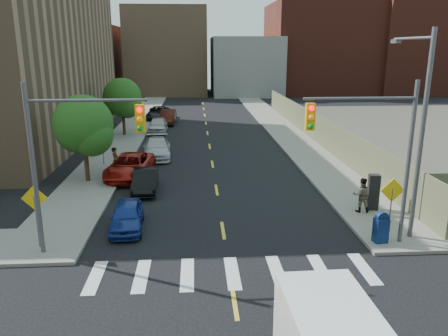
{
  "coord_description": "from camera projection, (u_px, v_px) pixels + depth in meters",
  "views": [
    {
      "loc": [
        -1.2,
        -10.76,
        8.21
      ],
      "look_at": [
        0.29,
        11.67,
        2.0
      ],
      "focal_mm": 35.0,
      "sensor_mm": 36.0,
      "label": 1
    }
  ],
  "objects": [
    {
      "name": "sidewalk_nw",
      "position": [
        140.0,
        118.0,
        52.0
      ],
      "size": [
        3.5,
        73.0,
        0.15
      ],
      "primitive_type": "cube",
      "color": "gray",
      "rests_on": "ground"
    },
    {
      "name": "sidewalk_ne",
      "position": [
        269.0,
        117.0,
        53.0
      ],
      "size": [
        3.5,
        73.0,
        0.15
      ],
      "primitive_type": "cube",
      "color": "gray",
      "rests_on": "ground"
    },
    {
      "name": "fence_north",
      "position": [
        314.0,
        127.0,
        39.82
      ],
      "size": [
        0.12,
        44.0,
        2.5
      ],
      "primitive_type": "cube",
      "color": "#595E42",
      "rests_on": "ground"
    },
    {
      "name": "bg_bldg_west",
      "position": [
        76.0,
        61.0,
        76.92
      ],
      "size": [
        14.0,
        18.0,
        12.0
      ],
      "primitive_type": "cube",
      "color": "#592319",
      "rests_on": "ground"
    },
    {
      "name": "bg_bldg_midwest",
      "position": [
        168.0,
        52.0,
        79.47
      ],
      "size": [
        14.0,
        16.0,
        15.0
      ],
      "primitive_type": "cube",
      "color": "#8C6B4C",
      "rests_on": "ground"
    },
    {
      "name": "bg_bldg_center",
      "position": [
        245.0,
        66.0,
        79.11
      ],
      "size": [
        12.0,
        16.0,
        10.0
      ],
      "primitive_type": "cube",
      "color": "gray",
      "rests_on": "ground"
    },
    {
      "name": "bg_bldg_east",
      "position": [
        319.0,
        49.0,
        81.13
      ],
      "size": [
        18.0,
        18.0,
        16.0
      ],
      "primitive_type": "cube",
      "color": "#592319",
      "rests_on": "ground"
    },
    {
      "name": "bg_bldg_fareast",
      "position": [
        408.0,
        43.0,
        79.97
      ],
      "size": [
        14.0,
        16.0,
        18.0
      ],
      "primitive_type": "cube",
      "color": "#592319",
      "rests_on": "ground"
    },
    {
      "name": "smokestack",
      "position": [
        432.0,
        14.0,
        78.89
      ],
      "size": [
        1.8,
        1.8,
        28.0
      ],
      "primitive_type": "cylinder",
      "color": "#8C6B4C",
      "rests_on": "ground"
    },
    {
      "name": "signal_nw",
      "position": [
        71.0,
        147.0,
        16.79
      ],
      "size": [
        4.59,
        0.3,
        7.0
      ],
      "color": "#59595E",
      "rests_on": "ground"
    },
    {
      "name": "signal_ne",
      "position": [
        374.0,
        142.0,
        17.56
      ],
      "size": [
        4.59,
        0.3,
        7.0
      ],
      "color": "#59595E",
      "rests_on": "ground"
    },
    {
      "name": "streetlight_ne",
      "position": [
        419.0,
        121.0,
        18.38
      ],
      "size": [
        0.25,
        3.7,
        9.0
      ],
      "color": "#59595E",
      "rests_on": "ground"
    },
    {
      "name": "warn_sign_nw",
      "position": [
        35.0,
        205.0,
        17.83
      ],
      "size": [
        1.06,
        0.06,
        2.83
      ],
      "color": "#59595E",
      "rests_on": "ground"
    },
    {
      "name": "warn_sign_ne",
      "position": [
        392.0,
        197.0,
        18.79
      ],
      "size": [
        1.06,
        0.06,
        2.83
      ],
      "color": "#59595E",
      "rests_on": "ground"
    },
    {
      "name": "warn_sign_midwest",
      "position": [
        102.0,
        139.0,
        30.81
      ],
      "size": [
        1.06,
        0.06,
        2.83
      ],
      "color": "#59595E",
      "rests_on": "ground"
    },
    {
      "name": "tree_west_near",
      "position": [
        84.0,
        128.0,
        26.6
      ],
      "size": [
        3.66,
        3.64,
        5.52
      ],
      "color": "#332114",
      "rests_on": "ground"
    },
    {
      "name": "tree_west_far",
      "position": [
        122.0,
        100.0,
        41.03
      ],
      "size": [
        3.66,
        3.64,
        5.52
      ],
      "color": "#332114",
      "rests_on": "ground"
    },
    {
      "name": "parked_car_blue",
      "position": [
        127.0,
        216.0,
        20.35
      ],
      "size": [
        1.72,
        3.76,
        1.25
      ],
      "primitive_type": "imported",
      "rotation": [
        0.0,
        0.0,
        0.07
      ],
      "color": "navy",
      "rests_on": "ground"
    },
    {
      "name": "parked_car_black",
      "position": [
        145.0,
        180.0,
        25.75
      ],
      "size": [
        1.5,
        3.98,
        1.3
      ],
      "primitive_type": "imported",
      "rotation": [
        0.0,
        0.0,
        0.03
      ],
      "color": "black",
      "rests_on": "ground"
    },
    {
      "name": "parked_car_red",
      "position": [
        130.0,
        166.0,
        28.45
      ],
      "size": [
        3.06,
        5.67,
        1.51
      ],
      "primitive_type": "imported",
      "rotation": [
        0.0,
        0.0,
        -0.1
      ],
      "color": "#9B160F",
      "rests_on": "ground"
    },
    {
      "name": "parked_car_silver",
      "position": [
        157.0,
        148.0,
        33.66
      ],
      "size": [
        2.39,
        5.18,
        1.47
      ],
      "primitive_type": "imported",
      "rotation": [
        0.0,
        0.0,
        0.07
      ],
      "color": "#B8BAC1",
      "rests_on": "ground"
    },
    {
      "name": "parked_car_white",
      "position": [
        158.0,
        125.0,
        43.44
      ],
      "size": [
        1.86,
        4.48,
        1.52
      ],
      "primitive_type": "imported",
      "rotation": [
        0.0,
        0.0,
        0.02
      ],
      "color": "#BBBBBB",
      "rests_on": "ground"
    },
    {
      "name": "parked_car_maroon",
      "position": [
        168.0,
        117.0,
        48.55
      ],
      "size": [
        1.75,
        4.71,
        1.54
      ],
      "primitive_type": "imported",
      "rotation": [
        0.0,
        0.0,
        -0.03
      ],
      "color": "#3A130B",
      "rests_on": "ground"
    },
    {
      "name": "parked_car_grey",
      "position": [
        159.0,
        113.0,
        51.36
      ],
      "size": [
        2.55,
        5.49,
        1.52
      ],
      "primitive_type": "imported",
      "rotation": [
        0.0,
        0.0,
        -0.01
      ],
      "color": "black",
      "rests_on": "ground"
    },
    {
      "name": "mailbox",
      "position": [
        381.0,
        227.0,
        18.59
      ],
      "size": [
        0.61,
        0.5,
        1.38
      ],
      "rotation": [
        0.0,
        0.0,
        0.13
      ],
      "color": "navy",
      "rests_on": "sidewalk_ne"
    },
    {
      "name": "payphone",
      "position": [
        373.0,
        192.0,
        22.32
      ],
      "size": [
        0.62,
        0.53,
        1.85
      ],
      "primitive_type": "cube",
      "rotation": [
        0.0,
        0.0,
        -0.16
      ],
      "color": "black",
      "rests_on": "sidewalk_ne"
    },
    {
      "name": "pedestrian_west",
      "position": [
        116.0,
        161.0,
        28.64
      ],
      "size": [
        0.53,
        0.71,
        1.79
      ],
      "primitive_type": "imported",
      "rotation": [
        0.0,
        0.0,
        1.41
      ],
      "color": "gray",
      "rests_on": "sidewalk_nw"
    },
    {
      "name": "pedestrian_east",
      "position": [
        361.0,
        195.0,
        22.0
      ],
      "size": [
        0.95,
        0.79,
        1.78
      ],
      "primitive_type": "imported",
      "rotation": [
        0.0,
        0.0,
        3.0
      ],
      "color": "gray",
      "rests_on": "sidewalk_ne"
    }
  ]
}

